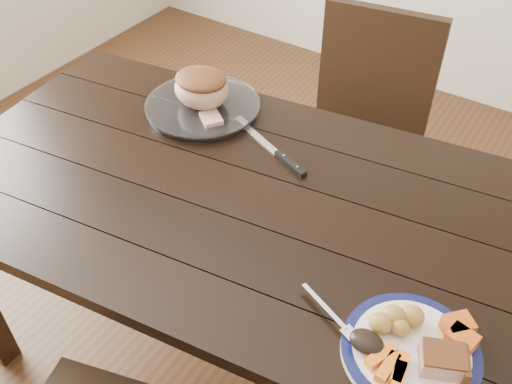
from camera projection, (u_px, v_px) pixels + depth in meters
The scene contains 15 objects.
ground at pixel (240, 349), 1.99m from camera, with size 4.00×4.00×0.00m, color #472B16.
dining_table at pixel (236, 216), 1.55m from camera, with size 1.71×1.11×0.75m.
chair_far at pixel (362, 127), 2.07m from camera, with size 0.48×0.49×0.93m.
dinner_plate at pixel (410, 352), 1.12m from camera, with size 0.27×0.27×0.02m, color white.
plate_rim at pixel (411, 349), 1.12m from camera, with size 0.27×0.27×0.02m, color #0C1040.
serving_platter at pixel (203, 107), 1.75m from camera, with size 0.34×0.34×0.02m, color white.
pork_slice at pixel (443, 360), 1.07m from camera, with size 0.08×0.07×0.04m, color tan.
roasted_potatoes at pixel (397, 319), 1.14m from camera, with size 0.10×0.10×0.04m.
carrot_batons at pixel (392, 368), 1.07m from camera, with size 0.09×0.10×0.02m.
pumpkin_wedges at pixel (459, 333), 1.12m from camera, with size 0.08×0.09×0.04m.
dark_mushroom at pixel (367, 342), 1.11m from camera, with size 0.07×0.05×0.03m, color black.
fork at pixel (335, 318), 1.17m from camera, with size 0.17×0.08×0.00m.
roast_joint at pixel (201, 89), 1.71m from camera, with size 0.17×0.15×0.11m, color tan.
cut_slice at pixel (211, 119), 1.68m from camera, with size 0.07×0.06×0.02m, color tan.
carving_knife at pixel (282, 156), 1.58m from camera, with size 0.31×0.14×0.01m.
Camera 1 is at (0.65, -0.89, 1.75)m, focal length 40.00 mm.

